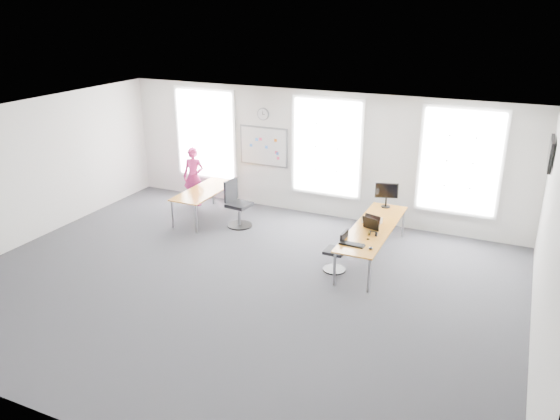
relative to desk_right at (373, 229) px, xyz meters
The scene contains 24 objects.
floor 2.95m from the desk_right, 133.87° to the right, with size 10.00×10.00×0.00m, color #2B2B30.
ceiling 3.72m from the desk_right, 133.87° to the right, with size 10.00×10.00×0.00m, color white.
wall_back 2.90m from the desk_right, 136.02° to the left, with size 10.00×10.00×0.00m, color white.
wall_front 6.45m from the desk_right, 108.18° to the right, with size 10.00×10.00×0.00m, color white.
wall_left 7.35m from the desk_right, 163.48° to the right, with size 10.00×10.00×0.00m, color white.
wall_right 3.75m from the desk_right, 34.62° to the right, with size 10.00×10.00×0.00m, color white.
window_left 5.44m from the desk_right, 159.22° to the left, with size 1.60×0.06×2.20m, color white.
window_mid 2.75m from the desk_right, 131.80° to the left, with size 1.60×0.06×2.20m, color white.
window_right 2.53m from the desk_right, 55.44° to the left, with size 1.60×0.06×2.20m, color white.
desk_right is the anchor object (origin of this frame).
desk_left 4.31m from the desk_right, behind, with size 0.76×1.91×0.70m.
chair_right 0.96m from the desk_right, 120.38° to the right, with size 0.45×0.45×0.84m.
chair_left 3.35m from the desk_right, behind, with size 0.58×0.58×1.09m.
person 5.14m from the desk_right, 166.24° to the left, with size 0.55×0.36×1.50m, color #C82972.
whiteboard 3.95m from the desk_right, 150.46° to the left, with size 1.20×0.03×0.90m, color silver.
wall_clock 4.20m from the desk_right, 150.46° to the left, with size 0.30×0.30×0.04m, color gray.
tv 3.51m from the desk_right, 17.38° to the left, with size 0.06×0.90×0.55m, color black.
keyboard 1.01m from the desk_right, 97.08° to the right, with size 0.47×0.17×0.02m, color black.
mouse 1.07m from the desk_right, 76.96° to the right, with size 0.07×0.11×0.04m, color black.
lens_cap 0.63m from the desk_right, 82.90° to the right, with size 0.06×0.06×0.01m, color black.
headphones 0.45m from the desk_right, 76.17° to the right, with size 0.17×0.09×0.10m.
laptop_sleeve 0.23m from the desk_right, 94.13° to the right, with size 0.36×0.28×0.28m.
paper_stack 0.24m from the desk_right, 112.66° to the left, with size 0.34×0.26×0.12m, color beige.
monitor 1.27m from the desk_right, 92.83° to the left, with size 0.48×0.20×0.55m.
Camera 1 is at (4.46, -7.78, 4.85)m, focal length 35.00 mm.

